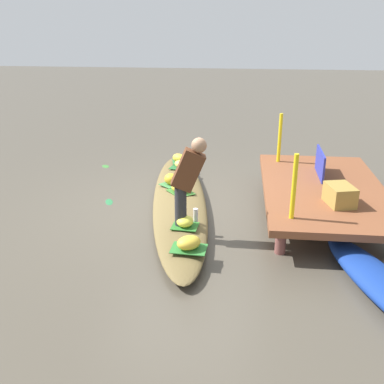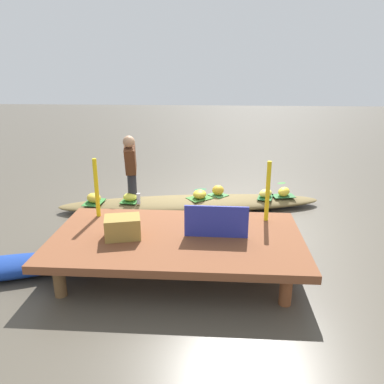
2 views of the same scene
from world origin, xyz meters
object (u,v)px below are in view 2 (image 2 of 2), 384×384
Objects in this scene: market_banner at (216,222)px; produce_crate at (123,227)px; banana_bunch_4 at (218,190)px; banana_bunch_2 at (130,197)px; water_bottle at (138,199)px; moored_boat at (2,268)px; banana_bunch_1 at (266,193)px; banana_bunch_3 at (284,192)px; vendor_boat at (191,203)px; vendor_person at (131,164)px; banana_bunch_5 at (94,198)px; banana_bunch_0 at (200,194)px.

produce_crate is (1.18, 0.09, -0.07)m from market_banner.
market_banner is (0.03, 2.41, 0.37)m from banana_bunch_4.
banana_bunch_2 is 0.22m from water_bottle.
banana_bunch_1 is at bearing -160.80° from moored_boat.
banana_bunch_3 reaches higher than moored_boat.
vendor_person is (1.04, 0.25, 0.80)m from vendor_boat.
banana_bunch_2 is at bearing 15.12° from banana_bunch_4.
produce_crate is (-1.01, 1.95, 0.31)m from banana_bunch_5.
vendor_person reaches higher than market_banner.
vendor_person is at bearing -51.46° from market_banner.
market_banner is (-1.38, 1.86, 0.37)m from water_bottle.
vendor_boat is 3.39m from moored_boat.
banana_bunch_5 is at bearing 9.06° from banana_bunch_1.
produce_crate is at bearing 64.23° from vendor_boat.
vendor_person is (-1.17, -2.31, 0.78)m from moored_boat.
banana_bunch_5 is 0.38× the size of market_banner.
banana_bunch_3 is (-2.82, -0.46, 0.01)m from banana_bunch_2.
vendor_person reaches higher than banana_bunch_1.
water_bottle is at bearing 12.24° from banana_bunch_1.
banana_bunch_3 is at bearing -116.49° from market_banner.
moored_boat is at bearing 45.59° from banana_bunch_4.
banana_bunch_4 is 0.28× the size of market_banner.
banana_bunch_0 is at bearing -81.19° from market_banner.
banana_bunch_4 is (-0.34, -0.21, 0.02)m from banana_bunch_0.
vendor_person is at bearing 9.47° from banana_bunch_1.
water_bottle is (-0.13, 0.09, -0.60)m from vendor_person.
banana_bunch_0 reaches higher than banana_bunch_1.
vendor_boat is 2.46m from produce_crate.
vendor_person is (-0.68, -0.09, 0.61)m from banana_bunch_5.
banana_bunch_4 is (0.88, -0.06, 0.02)m from banana_bunch_1.
banana_bunch_0 is 0.40m from banana_bunch_4.
produce_crate is (0.71, 2.30, 0.50)m from vendor_boat.
banana_bunch_3 is (-1.73, -0.23, 0.19)m from vendor_boat.
banana_bunch_3 is at bearing -133.93° from produce_crate.
vendor_boat is 1.00m from water_bottle.
banana_bunch_1 is 0.66× the size of produce_crate.
banana_bunch_2 is 1.09× the size of banana_bunch_4.
banana_bunch_5 is (3.45, 0.58, -0.00)m from banana_bunch_3.
produce_crate is (0.87, 2.30, 0.31)m from banana_bunch_0.
market_banner reaches higher than banana_bunch_2.
banana_bunch_5 is (-0.50, -2.22, 0.18)m from moored_boat.
market_banner is at bearing 139.55° from banana_bunch_5.
produce_crate reaches higher than banana_bunch_1.
banana_bunch_2 is at bearing -133.47° from moored_boat.
banana_bunch_0 is at bearing 171.48° from vendor_boat.
banana_bunch_4 is (-0.50, -0.21, 0.20)m from vendor_boat.
vendor_boat is at bearing -148.67° from moored_boat.
banana_bunch_4 is at bearing -166.02° from banana_bunch_5.
moored_boat is 3.50m from banana_bunch_0.
produce_crate is at bearing 172.16° from moored_boat.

